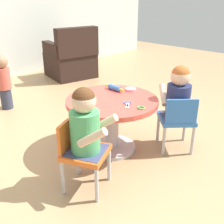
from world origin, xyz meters
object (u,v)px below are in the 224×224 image
object	(u,v)px
toddler_standing	(4,81)
craft_scissors	(128,104)
seated_child_left	(85,123)
rolling_pin	(115,88)
armchair_dark	(71,59)
child_chair_left	(81,151)
craft_table	(112,113)
seated_child_right	(179,94)
child_chair_right	(177,119)

from	to	relation	value
toddler_standing	craft_scissors	bearing A→B (deg)	-83.83
seated_child_left	rolling_pin	size ratio (longest dim) A/B	2.21
seated_child_left	armchair_dark	distance (m)	3.00
seated_child_left	rolling_pin	world-z (taller)	seated_child_left
child_chair_left	seated_child_left	xyz separation A→B (m)	(0.02, -0.04, 0.23)
rolling_pin	craft_scissors	xyz separation A→B (m)	(-0.19, -0.32, -0.02)
seated_child_left	child_chair_left	bearing A→B (deg)	115.02
craft_table	armchair_dark	xyz separation A→B (m)	(1.25, 2.15, -0.06)
seated_child_right	craft_scissors	world-z (taller)	seated_child_right
craft_table	child_chair_right	xyz separation A→B (m)	(0.40, -0.43, -0.06)
child_chair_left	child_chair_right	world-z (taller)	same
toddler_standing	rolling_pin	xyz separation A→B (m)	(0.39, -1.50, 0.16)
seated_child_left	seated_child_right	xyz separation A→B (m)	(0.95, -0.15, 0.00)
seated_child_left	craft_scissors	xyz separation A→B (m)	(0.52, 0.07, -0.03)
seated_child_right	craft_scissors	xyz separation A→B (m)	(-0.43, 0.22, -0.03)
child_chair_left	craft_table	bearing A→B (deg)	21.62
seated_child_left	seated_child_right	distance (m)	0.97
craft_scissors	rolling_pin	bearing A→B (deg)	59.76
seated_child_right	toddler_standing	distance (m)	2.14
craft_table	toddler_standing	xyz separation A→B (m)	(-0.20, 1.64, -0.01)
armchair_dark	toddler_standing	bearing A→B (deg)	-160.66
craft_table	seated_child_left	bearing A→B (deg)	-154.47
child_chair_left	rolling_pin	size ratio (longest dim) A/B	2.33
craft_table	child_chair_right	distance (m)	0.59
child_chair_left	armchair_dark	distance (m)	2.97
rolling_pin	craft_scissors	distance (m)	0.38
armchair_dark	craft_scissors	world-z (taller)	armchair_dark
craft_table	seated_child_right	distance (m)	0.61
craft_scissors	seated_child_left	bearing A→B (deg)	-172.58
seated_child_left	seated_child_right	size ratio (longest dim) A/B	1.00
seated_child_right	toddler_standing	size ratio (longest dim) A/B	0.76
seated_child_left	armchair_dark	xyz separation A→B (m)	(1.78, 2.40, -0.22)
seated_child_right	rolling_pin	bearing A→B (deg)	114.02
toddler_standing	rolling_pin	bearing A→B (deg)	-75.53
child_chair_left	craft_scissors	world-z (taller)	child_chair_left
craft_table	seated_child_left	xyz separation A→B (m)	(-0.53, -0.25, 0.17)
seated_child_right	craft_table	bearing A→B (deg)	136.63
child_chair_left	toddler_standing	world-z (taller)	toddler_standing
seated_child_right	seated_child_left	bearing A→B (deg)	171.08
seated_child_left	rolling_pin	bearing A→B (deg)	28.87
seated_child_right	craft_scissors	size ratio (longest dim) A/B	3.71
child_chair_left	toddler_standing	size ratio (longest dim) A/B	0.80
craft_scissors	armchair_dark	bearing A→B (deg)	61.63
armchair_dark	seated_child_left	bearing A→B (deg)	-126.59
craft_table	armchair_dark	size ratio (longest dim) A/B	0.95
child_chair_right	armchair_dark	bearing A→B (deg)	71.63
seated_child_left	rolling_pin	distance (m)	0.81
seated_child_left	child_chair_right	bearing A→B (deg)	-10.91
child_chair_left	craft_scissors	distance (m)	0.58
child_chair_left	seated_child_right	bearing A→B (deg)	-10.84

